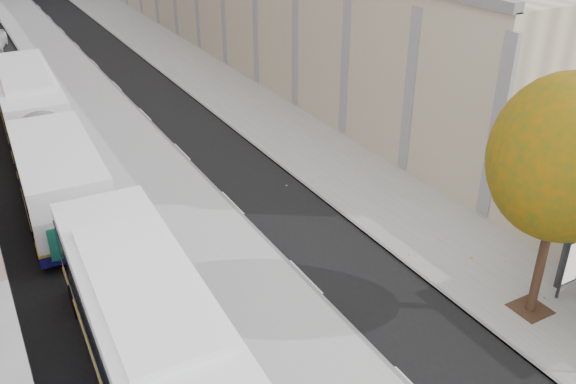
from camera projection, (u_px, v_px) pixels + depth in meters
bus_platform at (110, 126)px, 32.90m from camera, size 4.25×150.00×0.15m
sidewalk at (244, 103)px, 36.35m from camera, size 4.75×150.00×0.08m
tree_c at (565, 159)px, 16.67m from camera, size 4.20×4.20×7.28m
bus_far at (40, 131)px, 27.88m from camera, size 3.48×19.11×3.17m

